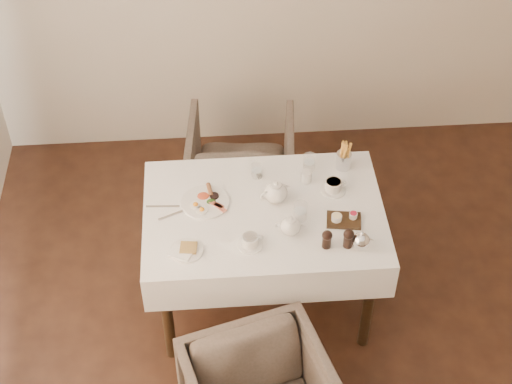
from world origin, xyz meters
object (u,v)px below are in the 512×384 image
Objects in this scene: armchair_far at (241,166)px; breakfast_plate at (205,201)px; table at (264,226)px; teapot_centre at (276,191)px.

breakfast_plate is (-0.23, -0.77, 0.45)m from armchair_far.
table is at bearing 100.45° from armchair_far.
armchair_far is 0.95m from teapot_centre.
table reaches higher than armchair_far.
breakfast_plate is 0.38m from teapot_centre.
armchair_far is 0.92m from breakfast_plate.
teapot_centre is (0.07, 0.08, 0.19)m from table.
table is 7.34× the size of teapot_centre.
table is 4.95× the size of breakfast_plate.
table is at bearing -0.28° from breakfast_plate.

